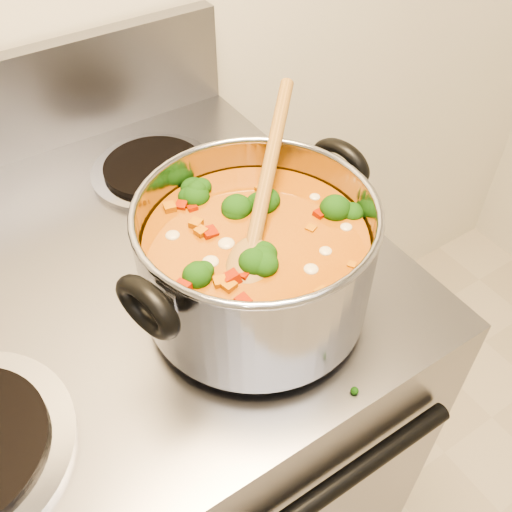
# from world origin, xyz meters

# --- Properties ---
(electric_range) EXTENTS (0.76, 0.69, 1.08)m
(electric_range) POSITION_xyz_m (0.02, 1.16, 0.47)
(electric_range) COLOR gray
(electric_range) RESTS_ON ground
(stockpot) EXTENTS (0.32, 0.26, 0.16)m
(stockpot) POSITION_xyz_m (0.19, 1.00, 1.00)
(stockpot) COLOR #97979E
(stockpot) RESTS_ON electric_range
(wooden_spoon) EXTENTS (0.23, 0.24, 0.09)m
(wooden_spoon) POSITION_xyz_m (0.20, 1.02, 1.06)
(wooden_spoon) COLOR brown
(wooden_spoon) RESTS_ON stockpot
(cooktop_crumbs) EXTENTS (0.40, 0.20, 0.01)m
(cooktop_crumbs) POSITION_xyz_m (0.14, 0.94, 0.92)
(cooktop_crumbs) COLOR black
(cooktop_crumbs) RESTS_ON electric_range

